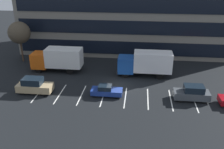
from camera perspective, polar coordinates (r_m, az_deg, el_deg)
ground_plane at (r=34.09m, az=1.03°, el=-2.78°), size 120.00×120.00×0.00m
office_building at (r=48.90m, az=3.25°, el=16.23°), size 38.43×13.16×18.00m
lot_markings at (r=31.51m, az=0.51°, el=-5.09°), size 19.74×5.40×0.01m
box_truck_blue at (r=37.10m, az=7.70°, el=2.72°), size 7.98×2.64×3.70m
box_truck_orange at (r=39.44m, az=-12.24°, el=3.62°), size 7.91×2.62×3.67m
suv_charcoal at (r=31.90m, az=17.78°, el=-4.05°), size 4.26×1.80×1.92m
sedan_navy at (r=31.56m, az=-1.30°, el=-3.69°), size 3.92×1.64×1.41m
suv_tan at (r=33.64m, az=-17.30°, el=-2.44°), size 4.49×1.91×2.03m
bare_tree at (r=44.57m, az=-20.40°, el=8.91°), size 3.65×3.65×6.85m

